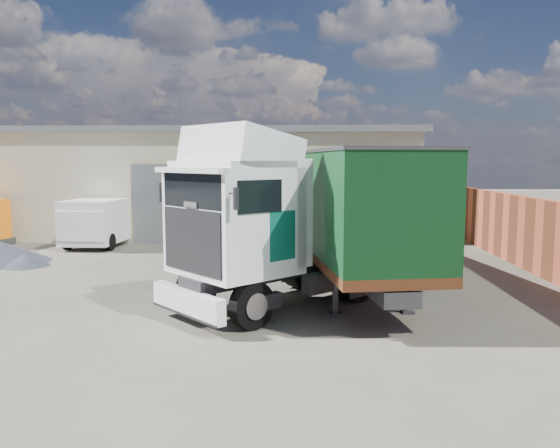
{
  "coord_description": "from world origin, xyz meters",
  "views": [
    {
      "loc": [
        3.6,
        -14.37,
        3.72
      ],
      "look_at": [
        2.94,
        3.0,
        1.72
      ],
      "focal_mm": 35.0,
      "sensor_mm": 36.0,
      "label": 1
    }
  ],
  "objects": [
    {
      "name": "ground",
      "position": [
        0.0,
        0.0,
        0.0
      ],
      "size": [
        120.0,
        120.0,
        0.0
      ],
      "primitive_type": "plane",
      "color": "#282520",
      "rests_on": "ground"
    },
    {
      "name": "warehouse",
      "position": [
        -6.0,
        16.0,
        2.66
      ],
      "size": [
        30.6,
        12.6,
        5.42
      ],
      "color": "beige",
      "rests_on": "ground"
    },
    {
      "name": "box_trailer",
      "position": [
        4.71,
        2.56,
        2.45
      ],
      "size": [
        4.46,
        12.37,
        4.03
      ],
      "rotation": [
        0.0,
        0.0,
        0.16
      ],
      "color": "#2D2D30",
      "rests_on": "ground"
    },
    {
      "name": "panel_van",
      "position": [
        -5.24,
        9.59,
        1.07
      ],
      "size": [
        2.37,
        5.19,
        2.08
      ],
      "rotation": [
        0.0,
        0.0,
        -0.06
      ],
      "color": "black",
      "rests_on": "ground"
    },
    {
      "name": "tractor_unit",
      "position": [
        2.64,
        -0.92,
        1.92
      ],
      "size": [
        6.58,
        6.49,
        4.57
      ],
      "rotation": [
        0.0,
        0.0,
        -0.8
      ],
      "color": "black",
      "rests_on": "ground"
    },
    {
      "name": "brick_boundary_wall",
      "position": [
        11.5,
        6.0,
        1.25
      ],
      "size": [
        0.35,
        26.0,
        2.5
      ],
      "primitive_type": "cube",
      "color": "brown",
      "rests_on": "ground"
    }
  ]
}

